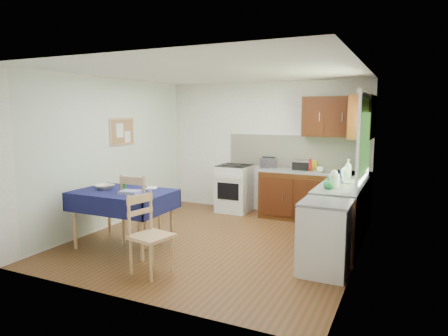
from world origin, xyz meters
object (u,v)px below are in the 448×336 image
at_px(chair_near, 148,231).
at_px(sandwich_press, 302,165).
at_px(dining_table, 123,198).
at_px(dish_rack, 344,180).
at_px(chair_far, 139,207).
at_px(kettle, 334,180).
at_px(toaster, 269,163).

relative_size(chair_near, sandwich_press, 3.21).
bearing_deg(dining_table, dish_rack, 46.41).
relative_size(dining_table, sandwich_press, 4.53).
relative_size(chair_far, kettle, 4.18).
relative_size(toaster, dish_rack, 0.63).
bearing_deg(dish_rack, kettle, -74.25).
xyz_separation_m(chair_far, kettle, (2.61, 0.90, 0.46)).
bearing_deg(dining_table, toaster, 78.81).
bearing_deg(dish_rack, toaster, 171.51).
height_order(toaster, kettle, kettle).
bearing_deg(kettle, dish_rack, 83.10).
xyz_separation_m(dining_table, chair_near, (0.86, -0.61, -0.21)).
relative_size(chair_near, dish_rack, 2.08).
distance_m(chair_far, sandwich_press, 3.05).
xyz_separation_m(toaster, sandwich_press, (0.59, 0.11, -0.02)).
relative_size(chair_far, chair_near, 1.09).
height_order(chair_far, chair_near, chair_far).
bearing_deg(sandwich_press, chair_far, -147.47).
distance_m(dining_table, sandwich_press, 3.26).
relative_size(chair_near, kettle, 3.84).
bearing_deg(toaster, sandwich_press, 16.78).
bearing_deg(kettle, chair_far, -160.96).
height_order(chair_near, toaster, toaster).
xyz_separation_m(chair_far, toaster, (1.19, 2.33, 0.45)).
xyz_separation_m(chair_near, kettle, (1.87, 1.71, 0.50)).
distance_m(chair_near, sandwich_press, 3.44).
height_order(chair_far, sandwich_press, sandwich_press).
bearing_deg(kettle, toaster, 134.96).
bearing_deg(toaster, chair_near, -92.28).
height_order(dining_table, kettle, kettle).
bearing_deg(sandwich_press, chair_near, -129.18).
distance_m(chair_far, kettle, 2.80).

